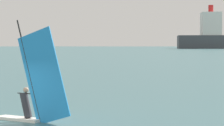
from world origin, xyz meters
name	(u,v)px	position (x,y,z in m)	size (l,w,h in m)	color
windsurfer	(33,94)	(1.02, 2.12, 1.13)	(3.73, 1.20, 4.27)	white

